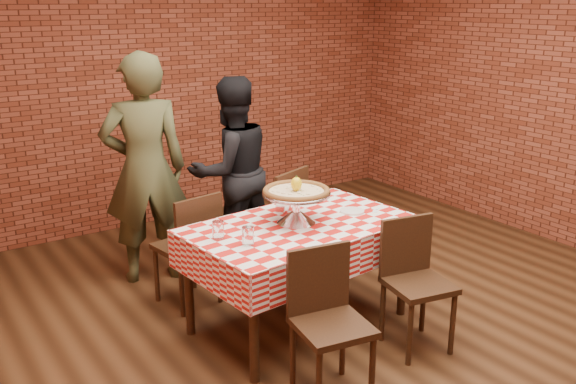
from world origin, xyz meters
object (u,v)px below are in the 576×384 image
Objects in this scene: chair_near_right at (419,288)px; water_glass_right at (218,230)px; water_glass_left at (248,236)px; condiment_caddy at (283,203)px; chair_far_left at (187,248)px; diner_black at (232,171)px; chair_near_left at (332,329)px; diner_olive at (145,169)px; pizza at (296,192)px; table at (299,275)px; pizza_stand at (296,208)px; chair_far_right at (272,221)px.

water_glass_right is at bearing 155.32° from chair_near_right.
condiment_caddy is at bearing 37.08° from water_glass_left.
diner_black is at bearing -151.63° from chair_far_left.
condiment_caddy is 1.20m from chair_near_left.
chair_far_left reaches higher than chair_near_right.
diner_olive is at bearing 105.52° from chair_near_left.
diner_olive reaches higher than water_glass_left.
diner_olive is (0.03, 1.28, 0.11)m from water_glass_right.
water_glass_left is at bearing 64.22° from diner_black.
diner_olive reaches higher than pizza.
pizza is 0.61m from water_glass_right.
pizza reaches higher than table.
pizza is 1.03m from chair_far_left.
pizza_stand is 1.26m from diner_black.
water_glass_left is 0.06× the size of diner_olive.
chair_far_right is (0.28, 0.58, -0.37)m from condiment_caddy.
diner_olive reaches higher than chair_near_right.
chair_near_left is 1.79m from chair_far_right.
chair_near_right is 0.53× the size of diner_black.
diner_black is (0.20, 1.24, -0.17)m from pizza.
table is at bearing 81.34° from diner_black.
diner_olive is (-0.89, 0.48, 0.47)m from chair_far_right.
chair_far_right is at bearing 68.85° from table.
pizza is 3.85× the size of water_glass_right.
chair_near_left is at bearing -73.84° from water_glass_right.
pizza_stand is 0.54× the size of chair_near_left.
pizza_stand is at bearing 47.29° from chair_far_right.
table is 1.71× the size of chair_near_left.
pizza is 0.53× the size of chair_near_right.
diner_black is (0.19, 1.28, 0.43)m from table.
condiment_caddy is 1.02m from diner_black.
water_glass_left is 0.67m from condiment_caddy.
condiment_caddy is (0.64, 0.21, 0.01)m from water_glass_right.
chair_far_left reaches higher than table.
table is 1.64× the size of chair_far_right.
pizza is 1.42m from diner_olive.
pizza is 3.85× the size of water_glass_left.
chair_far_right reaches higher than chair_far_left.
diner_black is (0.69, 0.53, 0.37)m from chair_far_left.
chair_near_left is (0.15, -0.67, -0.38)m from water_glass_left.
diner_olive reaches higher than diner_black.
chair_near_right is at bearing -57.72° from pizza_stand.
pizza reaches higher than condiment_caddy.
chair_far_right reaches higher than chair_near_right.
pizza_stand is 0.97m from chair_far_right.
diner_olive reaches higher than chair_far_right.
diner_olive reaches higher than condiment_caddy.
chair_far_right is at bearing 177.99° from chair_far_left.
chair_near_right is 2.32m from diner_olive.
table is 0.93× the size of diner_black.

